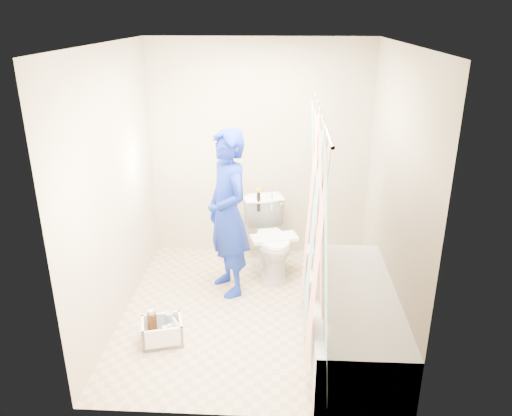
# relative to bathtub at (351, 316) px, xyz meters

# --- Properties ---
(floor) EXTENTS (2.60, 2.60, 0.00)m
(floor) POSITION_rel_bathtub_xyz_m (-0.85, 0.43, -0.27)
(floor) COLOR tan
(floor) RESTS_ON ground
(ceiling) EXTENTS (2.40, 2.60, 0.02)m
(ceiling) POSITION_rel_bathtub_xyz_m (-0.85, 0.43, 2.13)
(ceiling) COLOR white
(ceiling) RESTS_ON wall_back
(wall_back) EXTENTS (2.40, 0.02, 2.40)m
(wall_back) POSITION_rel_bathtub_xyz_m (-0.85, 1.73, 0.93)
(wall_back) COLOR #B6A98C
(wall_back) RESTS_ON ground
(wall_front) EXTENTS (2.40, 0.02, 2.40)m
(wall_front) POSITION_rel_bathtub_xyz_m (-0.85, -0.88, 0.93)
(wall_front) COLOR #B6A98C
(wall_front) RESTS_ON ground
(wall_left) EXTENTS (0.02, 2.60, 2.40)m
(wall_left) POSITION_rel_bathtub_xyz_m (-2.05, 0.43, 0.93)
(wall_left) COLOR #B6A98C
(wall_left) RESTS_ON ground
(wall_right) EXTENTS (0.02, 2.60, 2.40)m
(wall_right) POSITION_rel_bathtub_xyz_m (0.35, 0.43, 0.93)
(wall_right) COLOR #B6A98C
(wall_right) RESTS_ON ground
(bathtub) EXTENTS (0.70, 1.75, 0.50)m
(bathtub) POSITION_rel_bathtub_xyz_m (0.00, 0.00, 0.00)
(bathtub) COLOR silver
(bathtub) RESTS_ON ground
(curtain_rod) EXTENTS (0.02, 1.90, 0.02)m
(curtain_rod) POSITION_rel_bathtub_xyz_m (-0.33, 0.00, 1.68)
(curtain_rod) COLOR silver
(curtain_rod) RESTS_ON wall_back
(shower_curtain) EXTENTS (0.06, 1.75, 1.80)m
(shower_curtain) POSITION_rel_bathtub_xyz_m (-0.33, 0.00, 0.75)
(shower_curtain) COLOR white
(shower_curtain) RESTS_ON curtain_rod
(toilet) EXTENTS (0.64, 0.85, 0.78)m
(toilet) POSITION_rel_bathtub_xyz_m (-0.70, 1.22, 0.12)
(toilet) COLOR silver
(toilet) RESTS_ON ground
(tank_lid) EXTENTS (0.52, 0.34, 0.04)m
(tank_lid) POSITION_rel_bathtub_xyz_m (-0.67, 1.10, 0.19)
(tank_lid) COLOR white
(tank_lid) RESTS_ON toilet
(tank_internals) EXTENTS (0.18, 0.09, 0.25)m
(tank_internals) POSITION_rel_bathtub_xyz_m (-0.81, 1.40, 0.50)
(tank_internals) COLOR black
(tank_internals) RESTS_ON toilet
(plumber) EXTENTS (0.64, 0.72, 1.65)m
(plumber) POSITION_rel_bathtub_xyz_m (-1.11, 0.82, 0.56)
(plumber) COLOR #0F199E
(plumber) RESTS_ON ground
(cleaning_caddy) EXTENTS (0.40, 0.35, 0.26)m
(cleaning_caddy) POSITION_rel_bathtub_xyz_m (-1.58, -0.06, -0.17)
(cleaning_caddy) COLOR white
(cleaning_caddy) RESTS_ON ground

